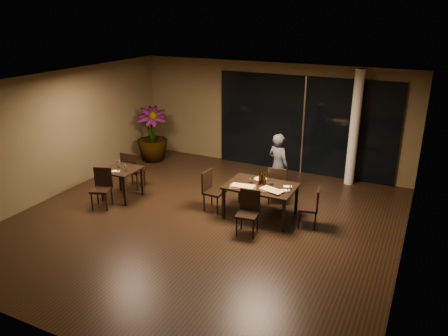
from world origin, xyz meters
TOP-DOWN VIEW (x-y plane):
  - ground at (0.00, 0.00)m, footprint 8.00×8.00m
  - wall_back at (0.00, 4.05)m, footprint 8.00×0.10m
  - wall_front at (0.00, -4.05)m, footprint 8.00×0.10m
  - wall_left at (-4.05, 0.00)m, footprint 0.10×8.00m
  - wall_right at (4.05, 0.00)m, footprint 0.10×8.00m
  - ceiling at (0.00, 0.00)m, footprint 8.00×8.00m
  - window_panel at (1.00, 3.96)m, footprint 5.00×0.06m
  - column at (2.40, 3.65)m, footprint 0.24×0.24m
  - main_table at (1.00, 0.80)m, footprint 1.50×1.00m
  - side_table at (-2.40, 0.30)m, footprint 0.80×0.80m
  - chair_main_far at (1.11, 1.59)m, footprint 0.50×0.50m
  - chair_main_near at (1.04, 0.02)m, footprint 0.47×0.47m
  - chair_main_left at (-0.16, 0.67)m, footprint 0.45×0.45m
  - chair_main_right at (2.15, 0.85)m, footprint 0.48×0.48m
  - chair_side_far at (-2.53, 0.87)m, footprint 0.50×0.50m
  - chair_side_near at (-2.52, -0.28)m, footprint 0.54×0.54m
  - diner at (0.96, 2.02)m, footprint 0.64×0.54m
  - potted_plant at (-3.36, 2.96)m, footprint 1.24×1.24m
  - pizza_board_left at (0.69, 0.53)m, footprint 0.64×0.48m
  - pizza_board_right at (1.33, 0.59)m, footprint 0.51×0.27m
  - oblong_pizza_left at (0.69, 0.53)m, footprint 0.51×0.29m
  - oblong_pizza_right at (1.33, 0.59)m, footprint 0.52×0.36m
  - round_pizza at (0.87, 1.12)m, footprint 0.28×0.28m
  - bottle_a at (0.96, 0.84)m, footprint 0.07×0.07m
  - bottle_b at (1.07, 0.83)m, footprint 0.07×0.07m
  - bottle_c at (0.97, 0.93)m, footprint 0.06×0.06m
  - tumbler_left at (0.75, 0.87)m, footprint 0.08×0.08m
  - tumbler_right at (1.19, 0.95)m, footprint 0.08×0.08m
  - napkin_near at (1.57, 0.74)m, footprint 0.21×0.17m
  - napkin_far at (1.55, 0.97)m, footprint 0.20×0.16m
  - wine_glass_a at (-2.52, 0.36)m, footprint 0.08×0.08m
  - wine_glass_b at (-2.22, 0.23)m, footprint 0.07×0.07m
  - side_napkin at (-2.40, 0.09)m, footprint 0.21×0.17m

SIDE VIEW (x-z plane):
  - ground at x=0.00m, z-range 0.00..0.00m
  - chair_main_right at x=2.15m, z-range 0.05..0.92m
  - chair_main_near at x=1.04m, z-range 0.05..0.97m
  - chair_side_near at x=-2.52m, z-range 0.05..0.97m
  - chair_main_left at x=-0.16m, z-range 0.05..0.98m
  - chair_main_far at x=1.11m, z-range 0.05..0.99m
  - chair_side_far at x=-2.53m, z-range 0.06..1.05m
  - side_table at x=-2.40m, z-range 0.25..1.00m
  - main_table at x=1.00m, z-range 0.30..1.05m
  - pizza_board_left at x=0.69m, z-range 0.75..0.76m
  - pizza_board_right at x=1.33m, z-range 0.75..0.76m
  - round_pizza at x=0.87m, z-range 0.75..0.76m
  - napkin_near at x=1.57m, z-range 0.75..0.76m
  - napkin_far at x=1.55m, z-range 0.75..0.76m
  - side_napkin at x=-2.40m, z-range 0.75..0.76m
  - oblong_pizza_left at x=0.69m, z-range 0.77..0.78m
  - oblong_pizza_right at x=1.33m, z-range 0.77..0.78m
  - tumbler_left at x=0.75m, z-range 0.75..0.85m
  - tumbler_right at x=1.19m, z-range 0.75..0.85m
  - diner at x=0.96m, z-range 0.00..1.60m
  - potted_plant at x=-3.36m, z-range 0.00..1.62m
  - wine_glass_b at x=-2.22m, z-range 0.75..0.92m
  - wine_glass_a at x=-2.52m, z-range 0.75..0.93m
  - bottle_c at x=0.97m, z-range 0.75..1.04m
  - bottle_b at x=1.07m, z-range 0.75..1.05m
  - bottle_a at x=0.96m, z-range 0.75..1.05m
  - window_panel at x=1.00m, z-range 0.00..2.70m
  - wall_back at x=0.00m, z-range 0.00..3.00m
  - wall_front at x=0.00m, z-range 0.00..3.00m
  - wall_left at x=-4.05m, z-range 0.00..3.00m
  - wall_right at x=4.05m, z-range 0.00..3.00m
  - column at x=2.40m, z-range 0.00..3.00m
  - ceiling at x=0.00m, z-range 3.00..3.04m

